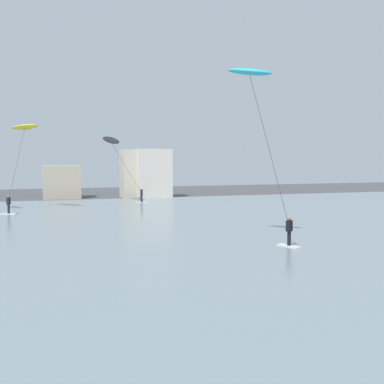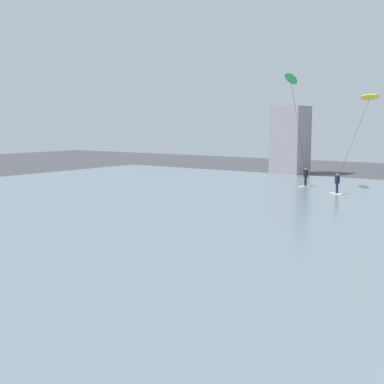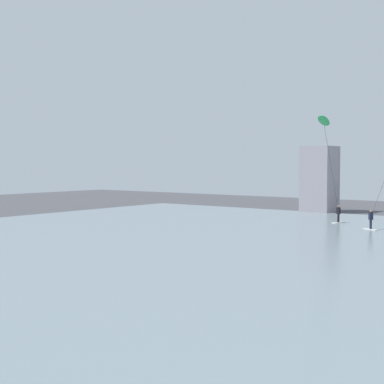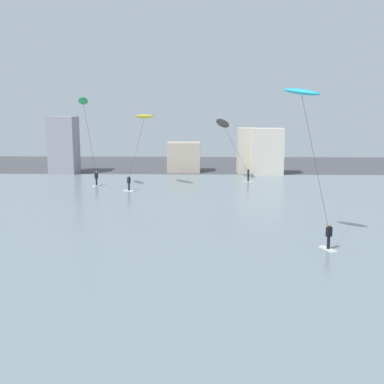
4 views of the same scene
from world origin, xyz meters
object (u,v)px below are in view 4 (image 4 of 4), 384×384
at_px(kitesurfer_yellow, 143,121).
at_px(kitesurfer_black, 224,127).
at_px(kitesurfer_cyan, 306,113).
at_px(kitesurfer_green, 84,109).

height_order(kitesurfer_yellow, kitesurfer_black, kitesurfer_yellow).
xyz_separation_m(kitesurfer_cyan, kitesurfer_yellow, (-12.92, 22.02, -1.05)).
height_order(kitesurfer_cyan, kitesurfer_yellow, kitesurfer_cyan).
xyz_separation_m(kitesurfer_cyan, kitesurfer_green, (-18.99, 20.77, 0.22)).
bearing_deg(kitesurfer_green, kitesurfer_black, 24.26).
xyz_separation_m(kitesurfer_green, kitesurfer_black, (15.08, 6.80, -2.08)).
bearing_deg(kitesurfer_black, kitesurfer_cyan, -81.93).
relative_size(kitesurfer_cyan, kitesurfer_yellow, 1.23).
bearing_deg(kitesurfer_cyan, kitesurfer_yellow, 120.41).
relative_size(kitesurfer_cyan, kitesurfer_black, 1.32).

